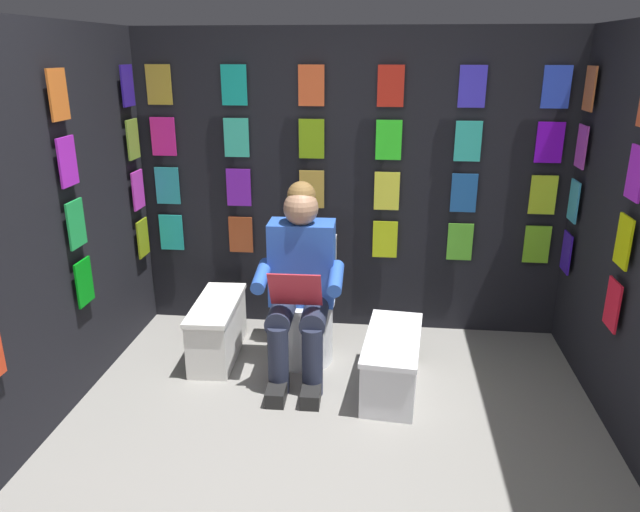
{
  "coord_description": "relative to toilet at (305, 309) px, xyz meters",
  "views": [
    {
      "loc": [
        -0.24,
        1.92,
        1.91
      ],
      "look_at": [
        0.1,
        -1.14,
        0.85
      ],
      "focal_mm": 33.32,
      "sensor_mm": 36.0,
      "label": 1
    }
  ],
  "objects": [
    {
      "name": "display_wall_back",
      "position": [
        -0.25,
        -0.54,
        0.71
      ],
      "size": [
        3.04,
        0.14,
        2.08
      ],
      "color": "black",
      "rests_on": "ground"
    },
    {
      "name": "display_wall_right",
      "position": [
        1.27,
        0.55,
        0.71
      ],
      "size": [
        0.14,
        2.08,
        2.08
      ],
      "color": "black",
      "rests_on": "ground"
    },
    {
      "name": "toilet",
      "position": [
        0.0,
        0.0,
        0.0
      ],
      "size": [
        0.41,
        0.56,
        0.77
      ],
      "rotation": [
        0.0,
        0.0,
        0.02
      ],
      "color": "white",
      "rests_on": "ground"
    },
    {
      "name": "person_reading",
      "position": [
        -0.0,
        0.23,
        0.27
      ],
      "size": [
        0.53,
        0.69,
        1.19
      ],
      "rotation": [
        0.0,
        0.0,
        0.02
      ],
      "color": "blue",
      "rests_on": "ground"
    },
    {
      "name": "comic_longbox_near",
      "position": [
        0.57,
        0.09,
        -0.13
      ],
      "size": [
        0.3,
        0.7,
        0.38
      ],
      "rotation": [
        0.0,
        0.0,
        0.04
      ],
      "color": "white",
      "rests_on": "ground"
    },
    {
      "name": "comic_longbox_far",
      "position": [
        -0.57,
        0.38,
        -0.15
      ],
      "size": [
        0.38,
        0.75,
        0.35
      ],
      "rotation": [
        0.0,
        0.0,
        -0.09
      ],
      "color": "silver",
      "rests_on": "ground"
    }
  ]
}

